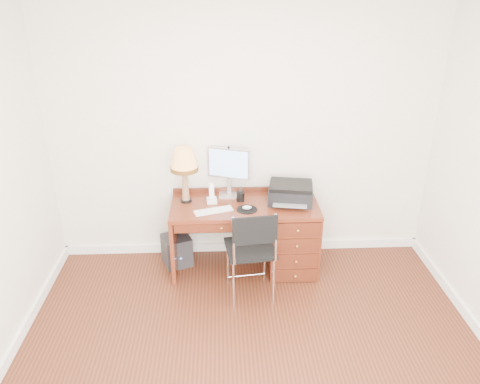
{
  "coord_description": "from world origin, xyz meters",
  "views": [
    {
      "loc": [
        -0.24,
        -2.85,
        2.86
      ],
      "look_at": [
        -0.06,
        1.2,
        0.98
      ],
      "focal_mm": 35.0,
      "sensor_mm": 36.0,
      "label": 1
    }
  ],
  "objects_px": {
    "monitor": "(228,166)",
    "equipment_box": "(177,250)",
    "chair": "(251,246)",
    "phone": "(212,197)",
    "desk": "(275,232)",
    "printer": "(291,193)",
    "leg_lamp": "(184,163)"
  },
  "relations": [
    {
      "from": "phone",
      "to": "equipment_box",
      "type": "relative_size",
      "value": 0.64
    },
    {
      "from": "printer",
      "to": "chair",
      "type": "relative_size",
      "value": 0.52
    },
    {
      "from": "equipment_box",
      "to": "leg_lamp",
      "type": "bearing_deg",
      "value": -21.08
    },
    {
      "from": "phone",
      "to": "equipment_box",
      "type": "bearing_deg",
      "value": 167.66
    },
    {
      "from": "chair",
      "to": "monitor",
      "type": "bearing_deg",
      "value": 96.96
    },
    {
      "from": "monitor",
      "to": "printer",
      "type": "distance_m",
      "value": 0.7
    },
    {
      "from": "printer",
      "to": "phone",
      "type": "relative_size",
      "value": 2.34
    },
    {
      "from": "desk",
      "to": "equipment_box",
      "type": "xyz_separation_m",
      "value": [
        -1.05,
        0.1,
        -0.25
      ]
    },
    {
      "from": "monitor",
      "to": "printer",
      "type": "bearing_deg",
      "value": 2.37
    },
    {
      "from": "leg_lamp",
      "to": "desk",
      "type": "bearing_deg",
      "value": -6.01
    },
    {
      "from": "monitor",
      "to": "printer",
      "type": "relative_size",
      "value": 1.05
    },
    {
      "from": "equipment_box",
      "to": "printer",
      "type": "bearing_deg",
      "value": -23.67
    },
    {
      "from": "equipment_box",
      "to": "monitor",
      "type": "bearing_deg",
      "value": -7.18
    },
    {
      "from": "leg_lamp",
      "to": "equipment_box",
      "type": "xyz_separation_m",
      "value": [
        -0.13,
        -0.0,
        -1.01
      ]
    },
    {
      "from": "desk",
      "to": "monitor",
      "type": "distance_m",
      "value": 0.86
    },
    {
      "from": "desk",
      "to": "leg_lamp",
      "type": "bearing_deg",
      "value": 173.99
    },
    {
      "from": "leg_lamp",
      "to": "monitor",
      "type": "bearing_deg",
      "value": 18.16
    },
    {
      "from": "phone",
      "to": "chair",
      "type": "xyz_separation_m",
      "value": [
        0.36,
        -0.59,
        -0.23
      ]
    },
    {
      "from": "printer",
      "to": "phone",
      "type": "distance_m",
      "value": 0.81
    },
    {
      "from": "monitor",
      "to": "equipment_box",
      "type": "relative_size",
      "value": 1.58
    },
    {
      "from": "phone",
      "to": "chair",
      "type": "bearing_deg",
      "value": -64.7
    },
    {
      "from": "monitor",
      "to": "leg_lamp",
      "type": "bearing_deg",
      "value": -142.78
    },
    {
      "from": "phone",
      "to": "desk",
      "type": "bearing_deg",
      "value": -11.27
    },
    {
      "from": "monitor",
      "to": "chair",
      "type": "distance_m",
      "value": 0.94
    },
    {
      "from": "chair",
      "to": "equipment_box",
      "type": "relative_size",
      "value": 2.91
    },
    {
      "from": "monitor",
      "to": "equipment_box",
      "type": "height_order",
      "value": "monitor"
    },
    {
      "from": "printer",
      "to": "leg_lamp",
      "type": "height_order",
      "value": "leg_lamp"
    },
    {
      "from": "printer",
      "to": "phone",
      "type": "bearing_deg",
      "value": -170.77
    },
    {
      "from": "desk",
      "to": "chair",
      "type": "xyz_separation_m",
      "value": [
        -0.29,
        -0.53,
        0.17
      ]
    },
    {
      "from": "desk",
      "to": "printer",
      "type": "relative_size",
      "value": 3.03
    },
    {
      "from": "equipment_box",
      "to": "chair",
      "type": "bearing_deg",
      "value": -61.17
    },
    {
      "from": "leg_lamp",
      "to": "equipment_box",
      "type": "distance_m",
      "value": 1.02
    }
  ]
}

